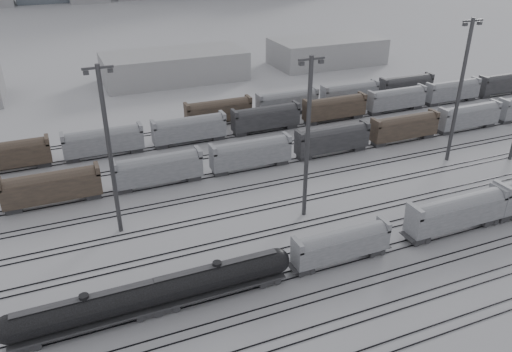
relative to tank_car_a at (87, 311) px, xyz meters
name	(u,v)px	position (x,y,z in m)	size (l,w,h in m)	color
ground	(288,281)	(23.88, -1.00, -2.65)	(900.00, 900.00, 0.00)	#B8B8BD
tracks	(238,214)	(23.88, 16.50, -2.57)	(220.00, 71.50, 0.16)	black
tank_car_a	(87,311)	(0.00, 0.00, 0.00)	(18.53, 3.09, 4.58)	#242427
tank_car_b	(218,277)	(15.00, 0.00, 0.02)	(18.68, 3.11, 4.62)	#242427
hopper_car_a	(341,243)	(32.02, 0.00, 0.35)	(13.58, 2.70, 4.86)	#242427
hopper_car_b	(457,211)	(51.08, 0.00, 0.87)	(15.94, 3.17, 5.70)	#242427
light_mast_b	(109,149)	(6.40, 19.00, 10.42)	(3.94, 0.63, 24.64)	#3C3D3F
light_mast_c	(308,136)	(33.32, 12.77, 10.42)	(3.94, 0.63, 24.63)	#3C3D3F
light_mast_d	(460,89)	(67.89, 20.14, 11.30)	(4.21, 0.67, 26.29)	#3C3D3F
bg_string_near	(251,155)	(31.88, 31.00, 0.15)	(151.00, 3.00, 5.60)	gray
bg_string_mid	(266,119)	(41.88, 47.00, 0.15)	(151.00, 3.00, 5.60)	#242427
bg_string_far	(319,99)	(59.38, 55.00, 0.15)	(66.00, 3.00, 5.60)	brown
warehouse_mid	(174,66)	(33.88, 94.00, 1.35)	(40.00, 18.00, 8.00)	#9A9A9C
warehouse_right	(327,51)	(83.88, 94.00, 1.35)	(35.00, 18.00, 8.00)	#9A9A9C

